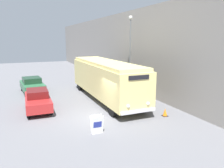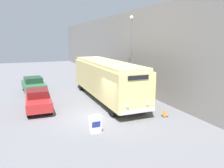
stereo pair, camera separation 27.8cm
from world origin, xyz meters
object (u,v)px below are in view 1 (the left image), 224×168
Objects in this scene: vintage_bus at (105,78)px; traffic_cone at (165,112)px; parked_car_near at (38,100)px; sign_board at (97,125)px; streetlamp at (130,45)px; parked_car_mid at (32,85)px.

vintage_bus is 6.30m from traffic_cone.
parked_car_near is 9.33m from traffic_cone.
vintage_bus is at bearing 9.13° from parked_car_near.
vintage_bus is 11.10× the size of sign_board.
parked_car_mid is (-8.86, 3.85, -3.92)m from streetlamp.
streetlamp is at bearing 23.05° from vintage_bus.
parked_car_near is (-8.84, -2.09, -3.90)m from streetlamp.
parked_car_mid is at bearing 126.26° from traffic_cone.
sign_board is 6.29m from parked_car_near.
vintage_bus is at bearing 64.52° from sign_board.
streetlamp is at bearing 51.58° from sign_board.
vintage_bus is at bearing 110.99° from traffic_cone.
streetlamp reaches higher than parked_car_mid.
sign_board is 10.77m from streetlamp.
parked_car_near reaches higher than traffic_cone.
vintage_bus is 7.29m from sign_board.
traffic_cone is (7.93, -4.90, -0.52)m from parked_car_near.
parked_car_near is 1.01× the size of parked_car_mid.
streetlamp is at bearing -28.72° from parked_car_mid.
vintage_bus is 2.66× the size of parked_car_mid.
parked_car_mid reaches higher than sign_board.
streetlamp is 1.69× the size of parked_car_mid.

